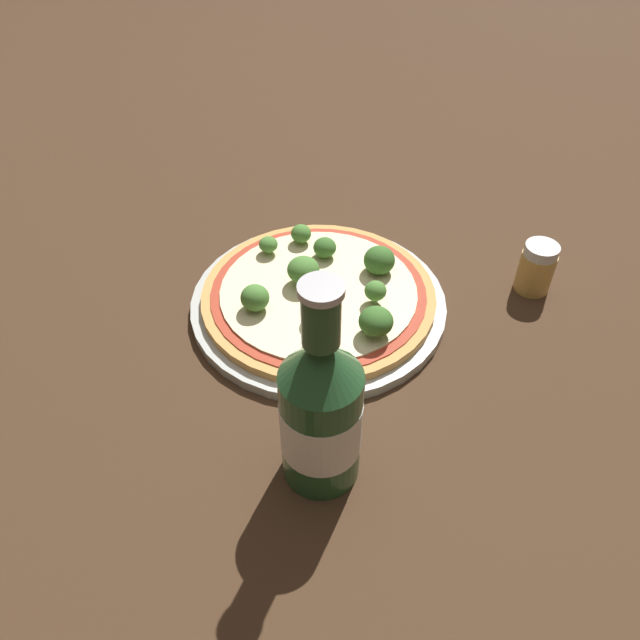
{
  "coord_description": "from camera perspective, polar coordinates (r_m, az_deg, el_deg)",
  "views": [
    {
      "loc": [
        0.48,
        -0.23,
        0.48
      ],
      "look_at": [
        0.08,
        -0.04,
        0.06
      ],
      "focal_mm": 35.0,
      "sensor_mm": 36.0,
      "label": 1
    }
  ],
  "objects": [
    {
      "name": "ground_plane",
      "position": [
        0.71,
        0.55,
        1.44
      ],
      "size": [
        3.0,
        3.0,
        0.0
      ],
      "primitive_type": "plane",
      "color": "#3D2819"
    },
    {
      "name": "plate",
      "position": [
        0.7,
        -0.05,
        1.44
      ],
      "size": [
        0.29,
        0.29,
        0.01
      ],
      "color": "#B2B7B2",
      "rests_on": "ground_plane"
    },
    {
      "name": "pizza",
      "position": [
        0.69,
        -0.04,
        2.24
      ],
      "size": [
        0.26,
        0.26,
        0.01
      ],
      "color": "tan",
      "rests_on": "plate"
    },
    {
      "name": "broccoli_floret_0",
      "position": [
        0.62,
        -0.28,
        -1.04
      ],
      "size": [
        0.02,
        0.02,
        0.03
      ],
      "color": "#7A9E5B",
      "rests_on": "pizza"
    },
    {
      "name": "broccoli_floret_1",
      "position": [
        0.63,
        5.14,
        -0.13
      ],
      "size": [
        0.04,
        0.04,
        0.03
      ],
      "color": "#7A9E5B",
      "rests_on": "pizza"
    },
    {
      "name": "broccoli_floret_2",
      "position": [
        0.71,
        5.26,
        5.68
      ],
      "size": [
        0.04,
        0.04,
        0.03
      ],
      "color": "#7A9E5B",
      "rests_on": "pizza"
    },
    {
      "name": "broccoli_floret_3",
      "position": [
        0.73,
        0.44,
        6.64
      ],
      "size": [
        0.03,
        0.03,
        0.02
      ],
      "color": "#7A9E5B",
      "rests_on": "pizza"
    },
    {
      "name": "broccoli_floret_4",
      "position": [
        0.69,
        -1.53,
        4.61
      ],
      "size": [
        0.04,
        0.04,
        0.03
      ],
      "color": "#7A9E5B",
      "rests_on": "pizza"
    },
    {
      "name": "broccoli_floret_5",
      "position": [
        0.75,
        -1.75,
        7.89
      ],
      "size": [
        0.02,
        0.02,
        0.02
      ],
      "color": "#7A9E5B",
      "rests_on": "pizza"
    },
    {
      "name": "broccoli_floret_6",
      "position": [
        0.67,
        5.09,
        2.65
      ],
      "size": [
        0.02,
        0.02,
        0.03
      ],
      "color": "#7A9E5B",
      "rests_on": "pizza"
    },
    {
      "name": "broccoli_floret_7",
      "position": [
        0.64,
        -0.01,
        1.19
      ],
      "size": [
        0.03,
        0.03,
        0.03
      ],
      "color": "#7A9E5B",
      "rests_on": "pizza"
    },
    {
      "name": "broccoli_floret_8",
      "position": [
        0.74,
        -4.75,
        6.88
      ],
      "size": [
        0.02,
        0.02,
        0.02
      ],
      "color": "#7A9E5B",
      "rests_on": "pizza"
    },
    {
      "name": "broccoli_floret_9",
      "position": [
        0.66,
        -6.12,
        2.29
      ],
      "size": [
        0.03,
        0.03,
        0.03
      ],
      "color": "#7A9E5B",
      "rests_on": "pizza"
    },
    {
      "name": "beer_bottle",
      "position": [
        0.5,
        0.09,
        -8.32
      ],
      "size": [
        0.07,
        0.07,
        0.21
      ],
      "color": "#234C28",
      "rests_on": "ground_plane"
    },
    {
      "name": "pepper_shaker",
      "position": [
        0.75,
        19.18,
        4.52
      ],
      "size": [
        0.04,
        0.04,
        0.06
      ],
      "color": "tan",
      "rests_on": "ground_plane"
    }
  ]
}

